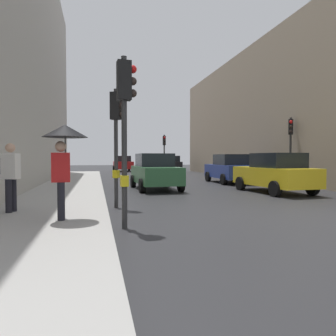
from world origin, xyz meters
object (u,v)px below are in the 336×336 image
(traffic_light_mid_street, at_px, (291,139))
(pedestrian_with_black_backpack, at_px, (9,173))
(car_dark_suv, at_px, (171,164))
(car_red_sedan, at_px, (123,164))
(pedestrian_with_umbrella, at_px, (64,145))
(traffic_light_near_right, at_px, (117,126))
(traffic_light_far_median, at_px, (164,147))
(car_blue_van, at_px, (230,169))
(traffic_light_near_left, at_px, (125,111))
(car_green_estate, at_px, (155,172))
(car_yellow_taxi, at_px, (275,173))

(traffic_light_mid_street, bearing_deg, pedestrian_with_black_backpack, -151.96)
(car_dark_suv, relative_size, pedestrian_with_black_backpack, 2.43)
(car_dark_suv, relative_size, car_red_sedan, 1.00)
(car_red_sedan, height_order, pedestrian_with_umbrella, pedestrian_with_umbrella)
(pedestrian_with_black_backpack, bearing_deg, traffic_light_near_right, 21.43)
(traffic_light_far_median, bearing_deg, car_blue_van, -79.56)
(traffic_light_near_right, xyz_separation_m, car_red_sedan, (2.35, 26.46, -1.66))
(traffic_light_near_left, bearing_deg, car_green_estate, 75.28)
(traffic_light_near_right, xyz_separation_m, car_dark_suv, (7.41, 24.08, -1.66))
(traffic_light_near_right, distance_m, car_blue_van, 11.19)
(traffic_light_near_left, distance_m, pedestrian_with_black_backpack, 3.66)
(traffic_light_mid_street, height_order, car_red_sedan, traffic_light_mid_street)
(car_dark_suv, height_order, car_yellow_taxi, same)
(car_red_sedan, distance_m, car_green_estate, 21.08)
(traffic_light_mid_street, bearing_deg, car_red_sedan, 109.76)
(car_yellow_taxi, relative_size, pedestrian_with_umbrella, 2.02)
(car_yellow_taxi, bearing_deg, traffic_light_near_right, -159.02)
(traffic_light_far_median, height_order, car_green_estate, traffic_light_far_median)
(traffic_light_mid_street, bearing_deg, traffic_light_far_median, 108.57)
(car_blue_van, distance_m, pedestrian_with_umbrella, 13.81)
(traffic_light_near_right, relative_size, car_yellow_taxi, 0.85)
(car_blue_van, height_order, car_green_estate, same)
(pedestrian_with_black_backpack, bearing_deg, car_red_sedan, 79.41)
(traffic_light_far_median, distance_m, car_yellow_taxi, 16.01)
(traffic_light_mid_street, bearing_deg, car_blue_van, 133.10)
(car_dark_suv, xyz_separation_m, car_green_estate, (-5.22, -18.70, 0.00))
(car_dark_suv, bearing_deg, car_yellow_taxi, -90.81)
(traffic_light_near_right, height_order, car_red_sedan, traffic_light_near_right)
(car_green_estate, bearing_deg, car_blue_van, 28.89)
(car_dark_suv, height_order, car_red_sedan, same)
(car_red_sedan, relative_size, pedestrian_with_umbrella, 2.00)
(traffic_light_far_median, bearing_deg, traffic_light_near_left, -104.27)
(traffic_light_near_left, height_order, car_green_estate, traffic_light_near_left)
(traffic_light_near_right, bearing_deg, traffic_light_far_median, 73.56)
(traffic_light_near_right, distance_m, car_dark_suv, 25.25)
(traffic_light_near_left, height_order, car_dark_suv, traffic_light_near_left)
(traffic_light_near_right, distance_m, car_yellow_taxi, 7.79)
(car_blue_van, xyz_separation_m, car_yellow_taxi, (-0.27, -5.51, 0.00))
(traffic_light_mid_street, distance_m, car_dark_suv, 18.69)
(traffic_light_mid_street, distance_m, car_yellow_taxi, 4.33)
(traffic_light_far_median, xyz_separation_m, pedestrian_with_umbrella, (-6.81, -21.01, -0.68))
(car_blue_van, relative_size, pedestrian_with_umbrella, 1.98)
(car_green_estate, bearing_deg, traffic_light_far_median, 76.02)
(traffic_light_near_left, xyz_separation_m, car_red_sedan, (2.34, 29.43, -1.70))
(car_dark_suv, bearing_deg, traffic_light_far_median, -109.33)
(traffic_light_near_right, height_order, car_green_estate, traffic_light_near_right)
(car_yellow_taxi, bearing_deg, car_dark_suv, 89.19)
(traffic_light_near_right, bearing_deg, car_blue_van, 48.14)
(car_blue_van, relative_size, car_dark_suv, 0.98)
(traffic_light_near_left, relative_size, pedestrian_with_umbrella, 1.75)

